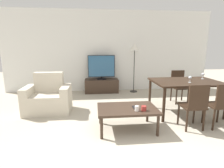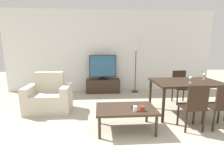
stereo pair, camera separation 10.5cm
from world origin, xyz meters
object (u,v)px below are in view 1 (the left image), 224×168
cup_colored_far (137,108)px  wine_glass_center (203,75)px  remote_primary (134,107)px  dining_chair_near_right (221,103)px  armchair (48,98)px  dining_chair_near (194,104)px  tv (101,67)px  floor_lamp (135,50)px  dining_table (186,84)px  cup_white_near (144,108)px  wine_glass_left (190,78)px  coffee_table (127,110)px  dining_chair_far (179,85)px  tv_stand (102,86)px

cup_colored_far → wine_glass_center: wine_glass_center is taller
remote_primary → dining_chair_near_right: bearing=-3.2°
armchair → remote_primary: armchair is taller
dining_chair_near → remote_primary: (-1.09, 0.09, -0.05)m
tv → remote_primary: tv is taller
floor_lamp → remote_primary: floor_lamp is taller
dining_table → cup_white_near: bearing=-144.2°
tv → dining_chair_near_right: 3.57m
cup_colored_far → wine_glass_center: bearing=30.0°
cup_white_near → wine_glass_left: bearing=29.7°
coffee_table → floor_lamp: floor_lamp is taller
cup_white_near → wine_glass_center: (1.73, 1.07, 0.39)m
dining_chair_near → dining_chair_near_right: (0.51, 0.00, 0.00)m
dining_chair_far → cup_white_near: size_ratio=9.71×
tv_stand → tv: size_ratio=1.26×
dining_chair_far → floor_lamp: 1.80m
armchair → cup_white_near: 2.32m
tv → cup_colored_far: (0.48, -2.94, -0.37)m
remote_primary → dining_chair_far: bearing=43.8°
coffee_table → dining_chair_near_right: size_ratio=1.24×
coffee_table → wine_glass_center: bearing=24.1°
tv → dining_chair_near: size_ratio=1.01×
coffee_table → wine_glass_left: size_ratio=7.36×
dining_table → dining_chair_near: bearing=-107.5°
dining_table → cup_white_near: 1.51m
wine_glass_center → remote_primary: bearing=-153.8°
tv → remote_primary: size_ratio=5.87×
dining_table → dining_chair_near: dining_chair_near is taller
dining_table → cup_white_near: size_ratio=16.38×
cup_white_near → dining_chair_near_right: bearing=2.2°
remote_primary → cup_white_near: bearing=-47.0°
coffee_table → dining_chair_far: 2.30m
tv_stand → coffee_table: size_ratio=1.03×
dining_chair_far → floor_lamp: floor_lamp is taller
dining_chair_near_right → floor_lamp: (-0.99, 2.84, 0.91)m
tv_stand → dining_chair_near_right: size_ratio=1.27×
tv → dining_chair_far: bearing=-31.0°
dining_chair_near → dining_chair_near_right: 0.51m
cup_colored_far → tv: bearing=99.3°
dining_table → dining_chair_near_right: (0.26, -0.82, -0.19)m
coffee_table → armchair: bearing=146.9°
wine_glass_center → armchair: bearing=176.9°
armchair → cup_colored_far: armchair is taller
dining_chair_near → cup_colored_far: bearing=-176.8°
tv_stand → dining_chair_near: 3.29m
dining_chair_far → cup_colored_far: 2.33m
armchair → cup_white_near: bearing=-33.2°
dining_table → cup_colored_far: (-1.34, -0.88, -0.21)m
tv_stand → dining_chair_near: (1.56, -2.88, 0.27)m
dining_chair_near_right → dining_chair_near: bearing=180.0°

